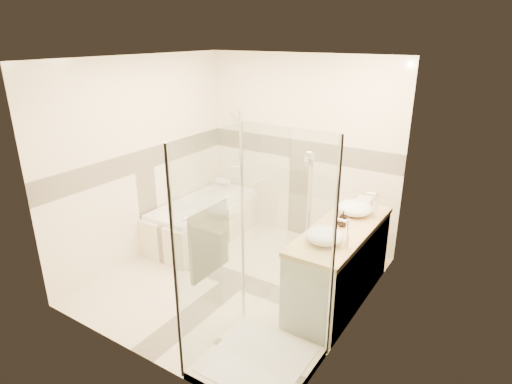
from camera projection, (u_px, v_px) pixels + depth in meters
The scene contains 12 objects.
room at pixel (241, 180), 4.57m from camera, with size 2.82×3.02×2.52m.
bathtub at pixel (204, 218), 5.95m from camera, with size 0.75×1.70×0.56m.
vanity at pixel (339, 264), 4.55m from camera, with size 0.58×1.62×0.85m.
shower_enclosure at pixel (251, 309), 3.67m from camera, with size 0.96×0.93×2.04m.
vessel_sink_near at pixel (355, 208), 4.69m from camera, with size 0.38×0.38×0.15m, color white.
vessel_sink_far at pixel (324, 236), 4.06m from camera, with size 0.37×0.37×0.15m, color white.
faucet_near at pixel (375, 204), 4.55m from camera, with size 0.12×0.03×0.30m.
faucet_far at pixel (347, 232), 3.92m from camera, with size 0.12×0.03×0.30m.
amenity_bottle_a at pixel (343, 218), 4.43m from camera, with size 0.07×0.07×0.16m, color black.
amenity_bottle_b at pixel (342, 220), 4.41m from camera, with size 0.11×0.11×0.14m, color black.
folded_towels at pixel (364, 203), 4.93m from camera, with size 0.16×0.26×0.08m, color white.
rolled_towel at pixel (223, 182), 6.48m from camera, with size 0.10×0.10×0.21m, color white.
Camera 1 is at (2.54, -3.53, 2.74)m, focal length 30.00 mm.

